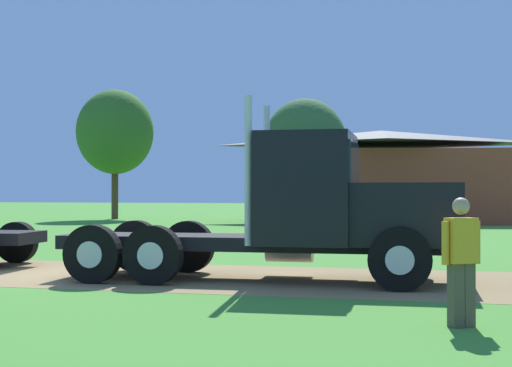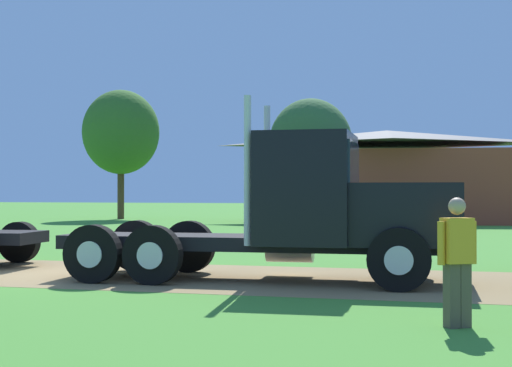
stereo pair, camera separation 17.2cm
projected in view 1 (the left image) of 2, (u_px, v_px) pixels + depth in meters
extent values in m
plane|color=#45892F|center=(82.00, 273.00, 16.84)|extent=(200.00, 200.00, 0.00)
cube|color=olive|center=(82.00, 273.00, 16.84)|extent=(120.00, 5.17, 0.01)
cube|color=black|center=(256.00, 243.00, 15.55)|extent=(8.15, 1.87, 0.28)
cube|color=black|center=(407.00, 214.00, 14.93)|extent=(2.16, 2.12, 1.21)
cube|color=silver|center=(465.00, 236.00, 14.70)|extent=(0.25, 2.24, 0.32)
cube|color=black|center=(308.00, 189.00, 15.34)|extent=(1.90, 2.40, 2.20)
cube|color=#2D3D4C|center=(354.00, 166.00, 15.16)|extent=(0.12, 1.94, 0.97)
cylinder|color=silver|center=(267.00, 173.00, 16.46)|extent=(0.14, 0.14, 2.89)
cylinder|color=silver|center=(248.00, 170.00, 14.66)|extent=(0.14, 0.14, 2.89)
cylinder|color=silver|center=(290.00, 250.00, 16.44)|extent=(1.02, 0.56, 0.52)
cylinder|color=black|center=(402.00, 250.00, 16.08)|extent=(1.17, 0.34, 1.16)
cylinder|color=silver|center=(403.00, 249.00, 16.24)|extent=(0.52, 0.06, 0.52)
cylinder|color=black|center=(400.00, 260.00, 13.81)|extent=(1.17, 0.34, 1.16)
cylinder|color=silver|center=(400.00, 260.00, 13.65)|extent=(0.52, 0.06, 0.52)
cylinder|color=black|center=(136.00, 246.00, 17.32)|extent=(1.17, 0.34, 1.16)
cylinder|color=silver|center=(138.00, 245.00, 17.48)|extent=(0.52, 0.06, 0.52)
cylinder|color=black|center=(93.00, 254.00, 15.04)|extent=(1.17, 0.34, 1.16)
cylinder|color=silver|center=(89.00, 255.00, 14.89)|extent=(0.52, 0.06, 0.52)
cylinder|color=black|center=(188.00, 247.00, 17.06)|extent=(1.17, 0.34, 1.16)
cylinder|color=silver|center=(190.00, 246.00, 17.22)|extent=(0.52, 0.06, 0.52)
cylinder|color=black|center=(153.00, 255.00, 14.78)|extent=(1.17, 0.34, 1.16)
cylinder|color=silver|center=(150.00, 256.00, 14.63)|extent=(0.52, 0.06, 0.52)
cylinder|color=black|center=(17.00, 242.00, 19.39)|extent=(1.06, 0.38, 1.04)
cylinder|color=silver|center=(20.00, 242.00, 19.55)|extent=(0.47, 0.08, 0.47)
cube|color=gold|center=(461.00, 240.00, 10.19)|extent=(0.46, 0.42, 0.60)
sphere|color=tan|center=(461.00, 206.00, 10.20)|extent=(0.23, 0.23, 0.23)
cube|color=brown|center=(456.00, 295.00, 10.16)|extent=(0.23, 0.24, 0.85)
cube|color=brown|center=(467.00, 295.00, 10.21)|extent=(0.23, 0.24, 0.85)
cylinder|color=gold|center=(445.00, 243.00, 10.12)|extent=(0.10, 0.10, 0.57)
cylinder|color=gold|center=(477.00, 242.00, 10.27)|extent=(0.10, 0.10, 0.57)
cube|color=#953E2C|center=(381.00, 187.00, 45.07)|extent=(14.66, 9.57, 4.16)
pyramid|color=#4D4D4D|center=(381.00, 138.00, 45.10)|extent=(15.39, 10.05, 0.84)
cube|color=black|center=(347.00, 205.00, 41.42)|extent=(1.79, 0.31, 2.20)
cylinder|color=#513823|center=(115.00, 191.00, 50.25)|extent=(0.44, 0.44, 3.72)
ellipsoid|color=#366625|center=(115.00, 132.00, 50.30)|extent=(5.06, 5.06, 5.57)
cylinder|color=#513823|center=(305.00, 200.00, 46.60)|extent=(0.44, 0.44, 2.65)
ellipsoid|color=#366231|center=(305.00, 144.00, 46.64)|extent=(5.11, 5.11, 5.62)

